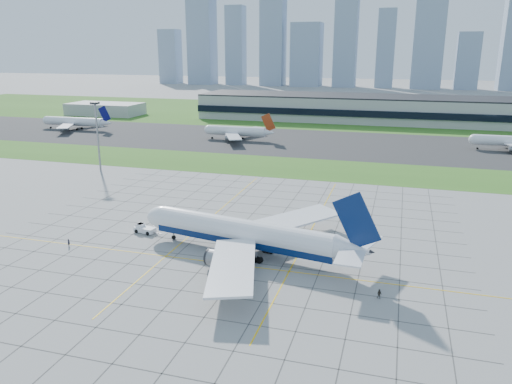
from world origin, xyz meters
TOP-DOWN VIEW (x-y plane):
  - ground at (0.00, 0.00)m, footprint 1400.00×1400.00m
  - grass_median at (0.00, 90.00)m, footprint 700.00×35.00m
  - asphalt_taxiway at (0.00, 145.00)m, footprint 700.00×75.00m
  - grass_far at (0.00, 255.00)m, footprint 700.00×145.00m
  - apron_markings at (0.43, 11.09)m, footprint 120.00×130.00m
  - terminal at (40.00, 229.87)m, footprint 260.00×43.00m
  - service_block at (-160.00, 210.00)m, footprint 50.00×25.00m
  - light_mast at (-70.00, 65.00)m, footprint 2.50×2.50m
  - city_skyline at (-8.71, 520.00)m, footprint 523.00×32.40m
  - airliner at (6.48, 4.29)m, footprint 55.95×56.19m
  - pushback_tug at (-21.84, 10.03)m, footprint 7.88×3.51m
  - crew_near at (-34.28, -3.01)m, footprint 0.52×0.72m
  - crew_far at (36.46, -8.71)m, footprint 1.06×0.93m
  - distant_jet_0 at (-139.96, 147.71)m, footprint 42.05×42.66m
  - distant_jet_1 at (-40.70, 141.40)m, footprint 35.03×42.66m

SIDE VIEW (x-z plane):
  - ground at x=0.00m, z-range 0.00..0.00m
  - apron_markings at x=0.43m, z-range 0.00..0.03m
  - grass_median at x=0.00m, z-range 0.00..0.04m
  - grass_far at x=0.00m, z-range 0.00..0.04m
  - asphalt_taxiway at x=0.00m, z-range 0.01..0.05m
  - crew_near at x=-34.28m, z-range 0.00..1.82m
  - crew_far at x=36.46m, z-range 0.00..1.85m
  - pushback_tug at x=-21.84m, z-range -0.12..2.04m
  - service_block at x=-160.00m, z-range 0.00..8.00m
  - distant_jet_1 at x=-40.70m, z-range -2.55..11.52m
  - distant_jet_0 at x=-139.96m, z-range -2.55..11.52m
  - airliner at x=6.48m, z-range -4.02..13.73m
  - terminal at x=40.00m, z-range -0.01..15.79m
  - light_mast at x=-70.00m, z-range 3.38..28.98m
  - city_skyline at x=-8.71m, z-range -20.91..139.09m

